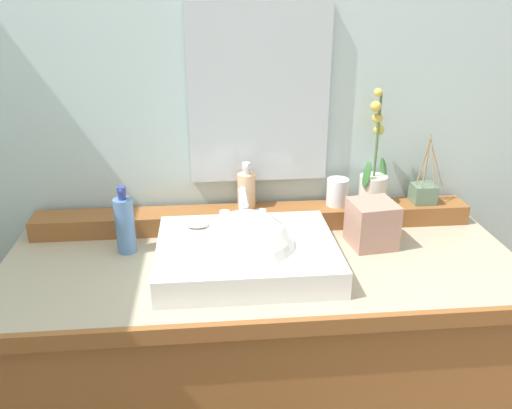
{
  "coord_description": "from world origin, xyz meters",
  "views": [
    {
      "loc": [
        -0.15,
        -1.34,
        1.62
      ],
      "look_at": [
        -0.02,
        -0.01,
        1.06
      ],
      "focal_mm": 36.96,
      "sensor_mm": 36.0,
      "label": 1
    }
  ],
  "objects_px": {
    "sink_basin": "(247,257)",
    "tissue_box": "(372,224)",
    "tumbler_cup": "(337,192)",
    "lotion_bottle": "(125,224)",
    "potted_plant": "(374,177)",
    "soap_dispenser": "(246,189)",
    "soap_bar": "(197,224)",
    "reed_diffuser": "(423,192)"
  },
  "relations": [
    {
      "from": "soap_dispenser",
      "to": "lotion_bottle",
      "type": "bearing_deg",
      "value": -156.78
    },
    {
      "from": "tumbler_cup",
      "to": "reed_diffuser",
      "type": "xyz_separation_m",
      "value": [
        0.29,
        -0.0,
        -0.01
      ]
    },
    {
      "from": "potted_plant",
      "to": "reed_diffuser",
      "type": "bearing_deg",
      "value": -4.6
    },
    {
      "from": "soap_dispenser",
      "to": "tissue_box",
      "type": "relative_size",
      "value": 1.09
    },
    {
      "from": "soap_bar",
      "to": "soap_dispenser",
      "type": "relative_size",
      "value": 0.46
    },
    {
      "from": "sink_basin",
      "to": "reed_diffuser",
      "type": "height_order",
      "value": "reed_diffuser"
    },
    {
      "from": "tissue_box",
      "to": "soap_bar",
      "type": "bearing_deg",
      "value": 179.12
    },
    {
      "from": "tumbler_cup",
      "to": "tissue_box",
      "type": "relative_size",
      "value": 0.65
    },
    {
      "from": "potted_plant",
      "to": "lotion_bottle",
      "type": "height_order",
      "value": "potted_plant"
    },
    {
      "from": "soap_bar",
      "to": "sink_basin",
      "type": "bearing_deg",
      "value": -41.35
    },
    {
      "from": "sink_basin",
      "to": "soap_dispenser",
      "type": "distance_m",
      "value": 0.31
    },
    {
      "from": "soap_bar",
      "to": "tissue_box",
      "type": "distance_m",
      "value": 0.53
    },
    {
      "from": "tumbler_cup",
      "to": "soap_dispenser",
      "type": "bearing_deg",
      "value": 177.62
    },
    {
      "from": "lotion_bottle",
      "to": "tissue_box",
      "type": "xyz_separation_m",
      "value": [
        0.74,
        -0.03,
        -0.02
      ]
    },
    {
      "from": "soap_dispenser",
      "to": "tissue_box",
      "type": "bearing_deg",
      "value": -26.65
    },
    {
      "from": "lotion_bottle",
      "to": "reed_diffuser",
      "type": "bearing_deg",
      "value": 8.44
    },
    {
      "from": "tumbler_cup",
      "to": "lotion_bottle",
      "type": "xyz_separation_m",
      "value": [
        -0.67,
        -0.15,
        -0.02
      ]
    },
    {
      "from": "sink_basin",
      "to": "tumbler_cup",
      "type": "bearing_deg",
      "value": 41.45
    },
    {
      "from": "lotion_bottle",
      "to": "tissue_box",
      "type": "relative_size",
      "value": 1.48
    },
    {
      "from": "soap_dispenser",
      "to": "tissue_box",
      "type": "xyz_separation_m",
      "value": [
        0.37,
        -0.18,
        -0.06
      ]
    },
    {
      "from": "soap_dispenser",
      "to": "lotion_bottle",
      "type": "xyz_separation_m",
      "value": [
        -0.37,
        -0.16,
        -0.04
      ]
    },
    {
      "from": "potted_plant",
      "to": "soap_dispenser",
      "type": "xyz_separation_m",
      "value": [
        -0.42,
        0.0,
        -0.03
      ]
    },
    {
      "from": "sink_basin",
      "to": "tissue_box",
      "type": "height_order",
      "value": "sink_basin"
    },
    {
      "from": "sink_basin",
      "to": "tissue_box",
      "type": "distance_m",
      "value": 0.41
    },
    {
      "from": "soap_bar",
      "to": "soap_dispenser",
      "type": "xyz_separation_m",
      "value": [
        0.16,
        0.18,
        0.04
      ]
    },
    {
      "from": "sink_basin",
      "to": "lotion_bottle",
      "type": "xyz_separation_m",
      "value": [
        -0.35,
        0.14,
        0.05
      ]
    },
    {
      "from": "potted_plant",
      "to": "lotion_bottle",
      "type": "distance_m",
      "value": 0.81
    },
    {
      "from": "potted_plant",
      "to": "tissue_box",
      "type": "xyz_separation_m",
      "value": [
        -0.05,
        -0.18,
        -0.08
      ]
    },
    {
      "from": "tumbler_cup",
      "to": "tissue_box",
      "type": "height_order",
      "value": "tumbler_cup"
    },
    {
      "from": "soap_dispenser",
      "to": "tumbler_cup",
      "type": "height_order",
      "value": "soap_dispenser"
    },
    {
      "from": "lotion_bottle",
      "to": "tissue_box",
      "type": "height_order",
      "value": "lotion_bottle"
    },
    {
      "from": "lotion_bottle",
      "to": "soap_dispenser",
      "type": "bearing_deg",
      "value": 23.22
    },
    {
      "from": "sink_basin",
      "to": "potted_plant",
      "type": "relative_size",
      "value": 1.31
    },
    {
      "from": "soap_bar",
      "to": "soap_dispenser",
      "type": "bearing_deg",
      "value": 47.94
    },
    {
      "from": "soap_bar",
      "to": "potted_plant",
      "type": "bearing_deg",
      "value": 16.66
    },
    {
      "from": "soap_bar",
      "to": "tumbler_cup",
      "type": "distance_m",
      "value": 0.49
    },
    {
      "from": "sink_basin",
      "to": "lotion_bottle",
      "type": "distance_m",
      "value": 0.38
    },
    {
      "from": "reed_diffuser",
      "to": "soap_bar",
      "type": "bearing_deg",
      "value": -167.97
    },
    {
      "from": "tumbler_cup",
      "to": "lotion_bottle",
      "type": "relative_size",
      "value": 0.44
    },
    {
      "from": "soap_bar",
      "to": "tumbler_cup",
      "type": "relative_size",
      "value": 0.77
    },
    {
      "from": "tumbler_cup",
      "to": "lotion_bottle",
      "type": "bearing_deg",
      "value": -167.65
    },
    {
      "from": "soap_dispenser",
      "to": "tissue_box",
      "type": "height_order",
      "value": "soap_dispenser"
    }
  ]
}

